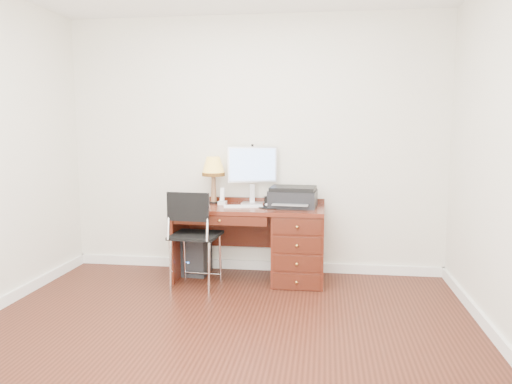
# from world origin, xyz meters

# --- Properties ---
(ground) EXTENTS (4.00, 4.00, 0.00)m
(ground) POSITION_xyz_m (0.00, 0.00, 0.00)
(ground) COLOR black
(ground) RESTS_ON ground
(room_shell) EXTENTS (4.00, 4.00, 4.00)m
(room_shell) POSITION_xyz_m (0.00, 0.63, 0.05)
(room_shell) COLOR silver
(room_shell) RESTS_ON ground
(desk) EXTENTS (1.50, 0.67, 0.75)m
(desk) POSITION_xyz_m (0.32, 1.40, 0.41)
(desk) COLOR #561E12
(desk) RESTS_ON ground
(monitor) EXTENTS (0.51, 0.23, 0.60)m
(monitor) POSITION_xyz_m (0.01, 1.62, 1.13)
(monitor) COLOR silver
(monitor) RESTS_ON desk
(keyboard) EXTENTS (0.40, 0.19, 0.01)m
(keyboard) POSITION_xyz_m (-0.06, 1.37, 0.76)
(keyboard) COLOR white
(keyboard) RESTS_ON desk
(mouse_pad) EXTENTS (0.23, 0.23, 0.05)m
(mouse_pad) POSITION_xyz_m (0.21, 1.37, 0.76)
(mouse_pad) COLOR black
(mouse_pad) RESTS_ON desk
(printer) EXTENTS (0.49, 0.39, 0.21)m
(printer) POSITION_xyz_m (0.44, 1.45, 0.85)
(printer) COLOR black
(printer) RESTS_ON desk
(leg_lamp) EXTENTS (0.24, 0.24, 0.49)m
(leg_lamp) POSITION_xyz_m (-0.41, 1.57, 1.11)
(leg_lamp) COLOR black
(leg_lamp) RESTS_ON desk
(phone) EXTENTS (0.08, 0.08, 0.17)m
(phone) POSITION_xyz_m (-0.30, 1.49, 0.80)
(phone) COLOR white
(phone) RESTS_ON desk
(pen_cup) EXTENTS (0.07, 0.07, 0.09)m
(pen_cup) POSITION_xyz_m (0.18, 1.50, 0.80)
(pen_cup) COLOR black
(pen_cup) RESTS_ON desk
(chair) EXTENTS (0.48, 0.48, 0.95)m
(chair) POSITION_xyz_m (-0.49, 1.04, 0.58)
(chair) COLOR black
(chair) RESTS_ON ground
(equipment_box) EXTENTS (0.34, 0.34, 0.38)m
(equipment_box) POSITION_xyz_m (-0.62, 1.50, 0.19)
(equipment_box) COLOR black
(equipment_box) RESTS_ON ground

